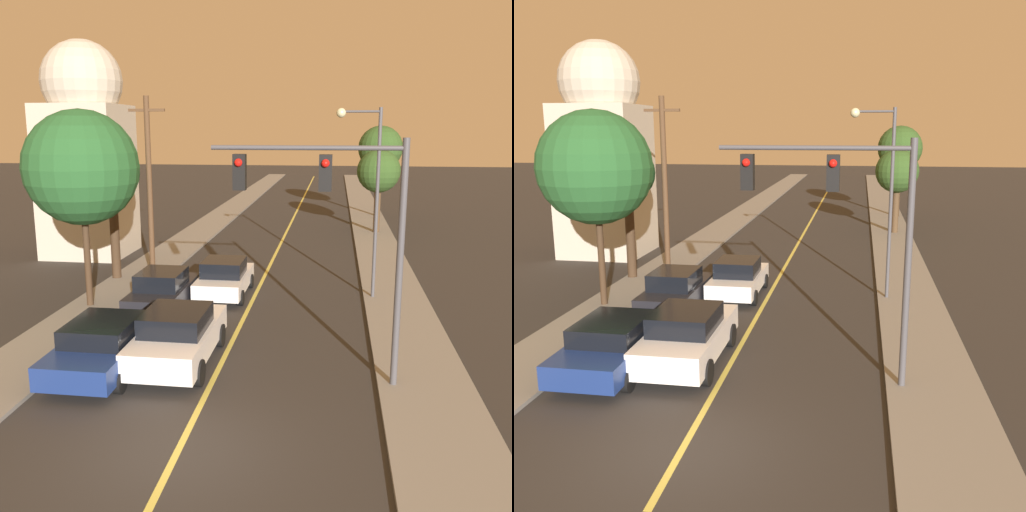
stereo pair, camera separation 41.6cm
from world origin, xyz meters
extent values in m
plane|color=#2D2B28|center=(0.00, 0.00, 0.00)|extent=(200.00, 200.00, 0.00)
cube|color=#2D2B28|center=(0.00, 36.00, 0.01)|extent=(8.78, 80.00, 0.01)
cube|color=#D1C14C|center=(0.00, 36.00, 0.01)|extent=(0.16, 76.00, 0.00)
cube|color=gray|center=(-5.64, 36.00, 0.06)|extent=(2.50, 80.00, 0.12)
cube|color=gray|center=(5.64, 36.00, 0.06)|extent=(2.50, 80.00, 0.12)
cube|color=white|center=(-1.23, 4.60, 0.73)|extent=(1.96, 4.58, 0.73)
cube|color=black|center=(-1.23, 4.42, 1.38)|extent=(1.72, 2.06, 0.57)
cylinder|color=black|center=(-2.16, 6.03, 0.36)|extent=(0.22, 0.72, 0.72)
cylinder|color=black|center=(-0.30, 6.03, 0.36)|extent=(0.22, 0.72, 0.72)
cylinder|color=black|center=(-2.16, 3.18, 0.36)|extent=(0.22, 0.72, 0.72)
cylinder|color=black|center=(-0.30, 3.18, 0.36)|extent=(0.22, 0.72, 0.72)
cube|color=white|center=(-1.23, 11.60, 0.61)|extent=(1.82, 4.08, 0.62)
cube|color=black|center=(-1.23, 11.44, 1.23)|extent=(1.61, 1.84, 0.61)
cylinder|color=black|center=(-2.10, 12.87, 0.30)|extent=(0.22, 0.61, 0.61)
cylinder|color=black|center=(-0.36, 12.87, 0.30)|extent=(0.22, 0.61, 0.61)
cylinder|color=black|center=(-2.10, 10.34, 0.30)|extent=(0.22, 0.61, 0.61)
cylinder|color=black|center=(-0.36, 10.34, 0.30)|extent=(0.22, 0.61, 0.61)
cube|color=navy|center=(-3.16, 3.99, 0.65)|extent=(1.99, 4.88, 0.64)
cube|color=black|center=(-3.16, 3.80, 1.22)|extent=(1.75, 2.19, 0.51)
cylinder|color=black|center=(-4.10, 5.50, 0.33)|extent=(0.22, 0.66, 0.66)
cylinder|color=black|center=(-2.22, 5.50, 0.33)|extent=(0.22, 0.66, 0.66)
cylinder|color=black|center=(-4.10, 2.48, 0.33)|extent=(0.22, 0.66, 0.66)
cylinder|color=black|center=(-2.22, 2.48, 0.33)|extent=(0.22, 0.66, 0.66)
cube|color=black|center=(-3.16, 9.46, 0.63)|extent=(1.81, 4.31, 0.60)
cube|color=black|center=(-3.16, 9.29, 1.23)|extent=(1.60, 1.94, 0.61)
cylinder|color=black|center=(-4.02, 10.80, 0.33)|extent=(0.22, 0.66, 0.66)
cylinder|color=black|center=(-2.30, 10.80, 0.33)|extent=(0.22, 0.66, 0.66)
cylinder|color=black|center=(-4.02, 8.13, 0.33)|extent=(0.22, 0.66, 0.66)
cylinder|color=black|center=(-2.30, 8.13, 0.33)|extent=(0.22, 0.66, 0.66)
cylinder|color=#47474C|center=(4.79, 3.76, 3.29)|extent=(0.18, 0.18, 6.34)
cylinder|color=#47474C|center=(2.40, 3.76, 6.21)|extent=(4.77, 0.12, 0.12)
cube|color=black|center=(2.88, 3.76, 5.60)|extent=(0.32, 0.28, 0.90)
sphere|color=red|center=(2.88, 3.58, 5.85)|extent=(0.20, 0.20, 0.20)
cube|color=black|center=(0.73, 3.76, 5.60)|extent=(0.32, 0.28, 0.90)
sphere|color=red|center=(0.73, 3.58, 5.85)|extent=(0.20, 0.20, 0.20)
cylinder|color=#47474C|center=(4.74, 11.88, 3.80)|extent=(0.14, 0.14, 7.35)
cylinder|color=#47474C|center=(4.00, 11.88, 7.32)|extent=(1.47, 0.09, 0.09)
sphere|color=beige|center=(3.27, 11.88, 7.27)|extent=(0.36, 0.36, 0.36)
cylinder|color=#513823|center=(-4.99, 13.79, 4.10)|extent=(0.24, 0.24, 7.95)
cube|color=#513823|center=(-4.99, 13.79, 7.47)|extent=(1.60, 0.12, 0.12)
cylinder|color=#3D2B1C|center=(-6.00, 9.25, 1.98)|extent=(0.25, 0.25, 3.73)
sphere|color=#235628|center=(-6.00, 9.25, 5.31)|extent=(4.17, 4.17, 4.17)
cylinder|color=#3D2B1C|center=(-6.55, 13.37, 2.04)|extent=(0.40, 0.40, 3.84)
sphere|color=#143819|center=(-6.55, 13.37, 4.82)|extent=(2.45, 2.45, 2.45)
cylinder|color=#4C3823|center=(5.86, 26.97, 1.62)|extent=(0.42, 0.42, 3.00)
sphere|color=#2D4C1E|center=(5.86, 26.97, 4.08)|extent=(2.76, 2.76, 2.76)
cylinder|color=#3D2B1C|center=(6.44, 34.26, 2.13)|extent=(0.32, 0.32, 4.01)
sphere|color=#2D4C1E|center=(6.44, 34.26, 5.31)|extent=(3.34, 3.34, 3.34)
cube|color=#BCB29E|center=(-9.96, 18.52, 3.97)|extent=(4.15, 4.15, 7.93)
sphere|color=#BCB29E|center=(-9.96, 18.52, 9.08)|extent=(4.17, 4.17, 4.17)
camera|label=1|loc=(3.13, -10.50, 6.63)|focal=40.00mm
camera|label=2|loc=(3.54, -10.44, 6.63)|focal=40.00mm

